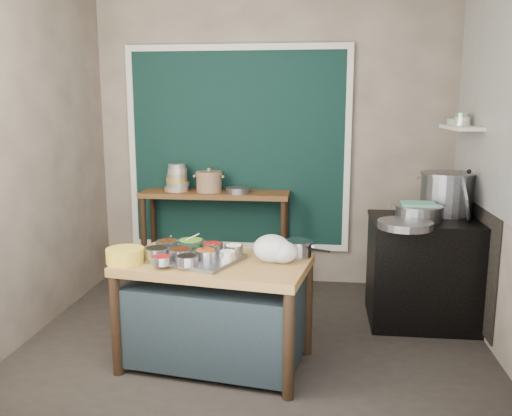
# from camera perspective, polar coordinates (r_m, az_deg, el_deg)

# --- Properties ---
(floor) EXTENTS (3.50, 3.00, 0.02)m
(floor) POSITION_cam_1_polar(r_m,az_deg,el_deg) (4.29, -0.04, -13.94)
(floor) COLOR black
(floor) RESTS_ON ground
(back_wall) EXTENTS (3.50, 0.02, 2.80)m
(back_wall) POSITION_cam_1_polar(r_m,az_deg,el_deg) (5.41, 1.83, 6.72)
(back_wall) COLOR gray
(back_wall) RESTS_ON floor
(left_wall) EXTENTS (0.02, 3.00, 2.80)m
(left_wall) POSITION_cam_1_polar(r_m,az_deg,el_deg) (4.48, -23.13, 4.98)
(left_wall) COLOR gray
(left_wall) RESTS_ON floor
(right_wall) EXTENTS (0.02, 3.00, 2.80)m
(right_wall) POSITION_cam_1_polar(r_m,az_deg,el_deg) (4.10, 25.24, 4.36)
(right_wall) COLOR gray
(right_wall) RESTS_ON floor
(curtain_panel) EXTENTS (2.10, 0.02, 1.90)m
(curtain_panel) POSITION_cam_1_polar(r_m,az_deg,el_deg) (5.42, -1.93, 6.19)
(curtain_panel) COLOR black
(curtain_panel) RESTS_ON back_wall
(curtain_frame) EXTENTS (2.22, 0.03, 2.02)m
(curtain_frame) POSITION_cam_1_polar(r_m,az_deg,el_deg) (5.41, -1.94, 6.18)
(curtain_frame) COLOR beige
(curtain_frame) RESTS_ON back_wall
(tile_panel) EXTENTS (0.02, 1.70, 1.70)m
(tile_panel) POSITION_cam_1_polar(r_m,az_deg,el_deg) (4.60, 23.23, 10.74)
(tile_panel) COLOR #B2B2AA
(tile_panel) RESTS_ON right_wall
(soot_patch) EXTENTS (0.01, 1.30, 1.30)m
(soot_patch) POSITION_cam_1_polar(r_m,az_deg,el_deg) (4.82, 21.94, -3.01)
(soot_patch) COLOR black
(soot_patch) RESTS_ON right_wall
(wall_shelf) EXTENTS (0.22, 0.70, 0.03)m
(wall_shelf) POSITION_cam_1_polar(r_m,az_deg,el_deg) (4.87, 20.82, 7.92)
(wall_shelf) COLOR beige
(wall_shelf) RESTS_ON right_wall
(prep_table) EXTENTS (1.35, 0.91, 0.75)m
(prep_table) POSITION_cam_1_polar(r_m,az_deg,el_deg) (3.81, -4.28, -10.96)
(prep_table) COLOR olive
(prep_table) RESTS_ON floor
(back_counter) EXTENTS (1.45, 0.40, 0.95)m
(back_counter) POSITION_cam_1_polar(r_m,az_deg,el_deg) (5.41, -4.26, -3.25)
(back_counter) COLOR brown
(back_counter) RESTS_ON floor
(stove_block) EXTENTS (0.90, 0.68, 0.85)m
(stove_block) POSITION_cam_1_polar(r_m,az_deg,el_deg) (4.71, 17.41, -6.50)
(stove_block) COLOR black
(stove_block) RESTS_ON floor
(stove_top) EXTENTS (0.92, 0.69, 0.03)m
(stove_top) POSITION_cam_1_polar(r_m,az_deg,el_deg) (4.60, 17.72, -1.26)
(stove_top) COLOR black
(stove_top) RESTS_ON stove_block
(condiment_tray) EXTENTS (0.72, 0.62, 0.03)m
(condiment_tray) POSITION_cam_1_polar(r_m,az_deg,el_deg) (3.71, -6.68, -5.29)
(condiment_tray) COLOR gray
(condiment_tray) RESTS_ON prep_table
(condiment_bowls) EXTENTS (0.65, 0.52, 0.07)m
(condiment_bowls) POSITION_cam_1_polar(r_m,az_deg,el_deg) (3.72, -7.07, -4.53)
(condiment_bowls) COLOR gray
(condiment_bowls) RESTS_ON condiment_tray
(yellow_basin) EXTENTS (0.28, 0.28, 0.10)m
(yellow_basin) POSITION_cam_1_polar(r_m,az_deg,el_deg) (3.73, -13.61, -4.88)
(yellow_basin) COLOR gold
(yellow_basin) RESTS_ON prep_table
(saucepan) EXTENTS (0.27, 0.27, 0.11)m
(saucepan) POSITION_cam_1_polar(r_m,az_deg,el_deg) (3.77, 4.40, -4.29)
(saucepan) COLOR gray
(saucepan) RESTS_ON prep_table
(plastic_bag_a) EXTENTS (0.30, 0.28, 0.19)m
(plastic_bag_a) POSITION_cam_1_polar(r_m,az_deg,el_deg) (3.63, 1.68, -4.27)
(plastic_bag_a) COLOR white
(plastic_bag_a) RESTS_ON prep_table
(plastic_bag_b) EXTENTS (0.23, 0.21, 0.15)m
(plastic_bag_b) POSITION_cam_1_polar(r_m,az_deg,el_deg) (3.61, 2.78, -4.66)
(plastic_bag_b) COLOR white
(plastic_bag_b) RESTS_ON prep_table
(bowl_stack) EXTENTS (0.24, 0.24, 0.27)m
(bowl_stack) POSITION_cam_1_polar(r_m,az_deg,el_deg) (5.39, -8.31, 3.03)
(bowl_stack) COLOR tan
(bowl_stack) RESTS_ON back_counter
(utensil_cup) EXTENTS (0.15, 0.15, 0.08)m
(utensil_cup) POSITION_cam_1_polar(r_m,az_deg,el_deg) (5.41, -8.34, 2.24)
(utensil_cup) COLOR gray
(utensil_cup) RESTS_ON back_counter
(ceramic_crock) EXTENTS (0.28, 0.28, 0.18)m
(ceramic_crock) POSITION_cam_1_polar(r_m,az_deg,el_deg) (5.31, -4.97, 2.68)
(ceramic_crock) COLOR brown
(ceramic_crock) RESTS_ON back_counter
(wide_bowl) EXTENTS (0.26, 0.26, 0.06)m
(wide_bowl) POSITION_cam_1_polar(r_m,az_deg,el_deg) (5.20, -1.88, 1.88)
(wide_bowl) COLOR gray
(wide_bowl) RESTS_ON back_counter
(stock_pot) EXTENTS (0.46, 0.46, 0.35)m
(stock_pot) POSITION_cam_1_polar(r_m,az_deg,el_deg) (4.80, 19.41, 1.45)
(stock_pot) COLOR gray
(stock_pot) RESTS_ON stove_top
(pot_lid) EXTENTS (0.17, 0.42, 0.41)m
(pot_lid) POSITION_cam_1_polar(r_m,az_deg,el_deg) (4.60, 21.11, 1.25)
(pot_lid) COLOR gray
(pot_lid) RESTS_ON stove_top
(steamer) EXTENTS (0.45, 0.45, 0.12)m
(steamer) POSITION_cam_1_polar(r_m,az_deg,el_deg) (4.49, 16.71, -0.49)
(steamer) COLOR gray
(steamer) RESTS_ON stove_top
(green_cloth) EXTENTS (0.27, 0.21, 0.02)m
(green_cloth) POSITION_cam_1_polar(r_m,az_deg,el_deg) (4.48, 16.76, 0.41)
(green_cloth) COLOR #498261
(green_cloth) RESTS_ON steamer
(shallow_pan) EXTENTS (0.50, 0.50, 0.05)m
(shallow_pan) POSITION_cam_1_polar(r_m,az_deg,el_deg) (4.19, 15.43, -1.70)
(shallow_pan) COLOR gray
(shallow_pan) RESTS_ON stove_top
(shelf_bowl_stack) EXTENTS (0.13, 0.13, 0.10)m
(shelf_bowl_stack) POSITION_cam_1_polar(r_m,az_deg,el_deg) (4.87, 20.85, 8.67)
(shelf_bowl_stack) COLOR silver
(shelf_bowl_stack) RESTS_ON wall_shelf
(shelf_bowl_green) EXTENTS (0.15, 0.15, 0.05)m
(shelf_bowl_green) POSITION_cam_1_polar(r_m,az_deg,el_deg) (5.08, 20.24, 8.50)
(shelf_bowl_green) COLOR gray
(shelf_bowl_green) RESTS_ON wall_shelf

